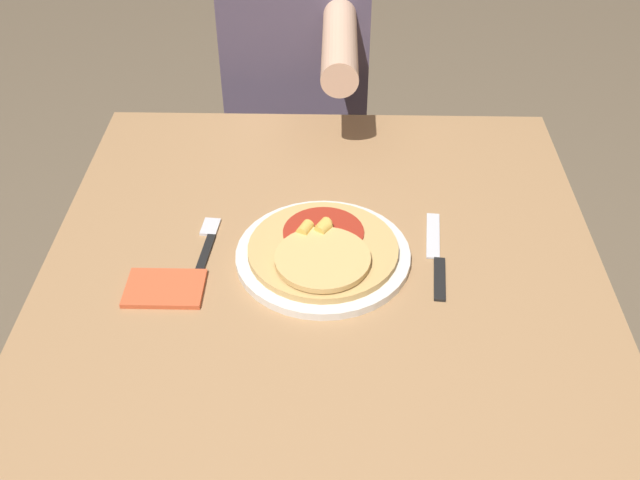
{
  "coord_description": "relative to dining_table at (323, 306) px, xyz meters",
  "views": [
    {
      "loc": [
        0.02,
        -0.94,
        1.52
      ],
      "look_at": [
        -0.0,
        -0.01,
        0.77
      ],
      "focal_mm": 42.0,
      "sensor_mm": 36.0,
      "label": 1
    }
  ],
  "objects": [
    {
      "name": "dining_table",
      "position": [
        0.0,
        0.0,
        0.0
      ],
      "size": [
        0.91,
        0.93,
        0.73
      ],
      "color": "#9E754C",
      "rests_on": "ground_plane"
    },
    {
      "name": "fork",
      "position": [
        -0.2,
        0.02,
        0.12
      ],
      "size": [
        0.03,
        0.18,
        0.0
      ],
      "color": "black",
      "rests_on": "dining_table"
    },
    {
      "name": "pizza",
      "position": [
        -0.01,
        -0.02,
        0.14
      ],
      "size": [
        0.25,
        0.25,
        0.04
      ],
      "color": "tan",
      "rests_on": "plate"
    },
    {
      "name": "knife",
      "position": [
        0.19,
        -0.0,
        0.12
      ],
      "size": [
        0.03,
        0.22,
        0.0
      ],
      "color": "black",
      "rests_on": "dining_table"
    },
    {
      "name": "person_diner",
      "position": [
        -0.07,
        0.69,
        0.1
      ],
      "size": [
        0.33,
        0.52,
        1.23
      ],
      "color": "#2D2D38",
      "rests_on": "ground_plane"
    },
    {
      "name": "napkin",
      "position": [
        -0.25,
        -0.09,
        0.12
      ],
      "size": [
        0.12,
        0.09,
        0.01
      ],
      "color": "#C6512D",
      "rests_on": "dining_table"
    },
    {
      "name": "plate",
      "position": [
        -0.0,
        -0.01,
        0.12
      ],
      "size": [
        0.29,
        0.29,
        0.01
      ],
      "color": "silver",
      "rests_on": "dining_table"
    }
  ]
}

